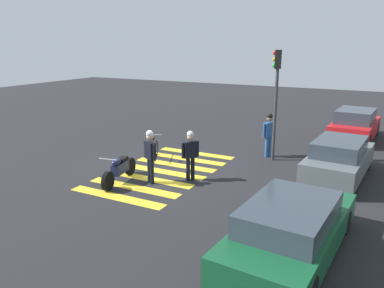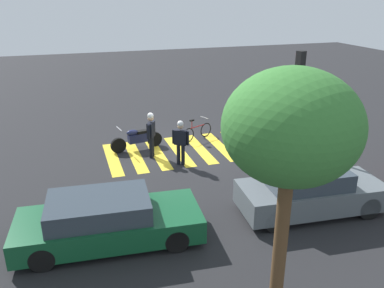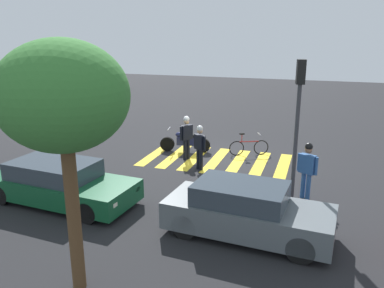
{
  "view_description": "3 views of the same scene",
  "coord_description": "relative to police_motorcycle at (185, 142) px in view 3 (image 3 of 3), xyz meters",
  "views": [
    {
      "loc": [
        11.23,
        7.06,
        4.56
      ],
      "look_at": [
        -0.26,
        1.06,
        1.11
      ],
      "focal_mm": 35.55,
      "sensor_mm": 36.0,
      "label": 1
    },
    {
      "loc": [
        4.11,
        14.55,
        6.11
      ],
      "look_at": [
        -0.15,
        1.28,
        0.76
      ],
      "focal_mm": 37.19,
      "sensor_mm": 36.0,
      "label": 2
    },
    {
      "loc": [
        -3.88,
        14.88,
        5.07
      ],
      "look_at": [
        0.77,
        0.81,
        0.84
      ],
      "focal_mm": 36.8,
      "sensor_mm": 36.0,
      "label": 3
    }
  ],
  "objects": [
    {
      "name": "police_motorcycle",
      "position": [
        0.0,
        0.0,
        0.0
      ],
      "size": [
        2.2,
        0.7,
        1.03
      ],
      "color": "black",
      "rests_on": "ground_plane"
    },
    {
      "name": "pedestrian_bystander",
      "position": [
        -5.25,
        3.58,
        0.61
      ],
      "size": [
        0.62,
        0.4,
        1.82
      ],
      "color": "#2D5999",
      "rests_on": "ground_plane"
    },
    {
      "name": "crosswalk_stripes",
      "position": [
        -1.59,
        0.73,
        -0.45
      ],
      "size": [
        5.85,
        3.37,
        0.01
      ],
      "color": "yellow",
      "rests_on": "ground_plane"
    },
    {
      "name": "leaning_bicycle",
      "position": [
        -2.73,
        -0.36,
        -0.09
      ],
      "size": [
        1.57,
        0.78,
        0.98
      ],
      "color": "black",
      "rests_on": "ground_plane"
    },
    {
      "name": "traffic_light_pole",
      "position": [
        -4.86,
        3.88,
        2.44
      ],
      "size": [
        0.29,
        0.35,
        4.32
      ],
      "color": "#38383D",
      "rests_on": "ground_plane"
    },
    {
      "name": "street_tree_mid",
      "position": [
        -1.06,
        9.67,
        3.46
      ],
      "size": [
        2.42,
        2.42,
        4.99
      ],
      "color": "brown",
      "rests_on": "ground_plane"
    },
    {
      "name": "ground_plane",
      "position": [
        -1.59,
        0.73,
        -0.45
      ],
      "size": [
        60.0,
        60.0,
        0.0
      ],
      "primitive_type": "plane",
      "color": "#232326"
    },
    {
      "name": "car_green_compact",
      "position": [
        1.91,
        6.21,
        0.17
      ],
      "size": [
        4.83,
        2.24,
        1.3
      ],
      "color": "black",
      "rests_on": "ground_plane"
    },
    {
      "name": "officer_by_motorcycle",
      "position": [
        -1.29,
        2.02,
        0.54
      ],
      "size": [
        0.56,
        0.43,
        1.73
      ],
      "color": "black",
      "rests_on": "ground_plane"
    },
    {
      "name": "officer_on_foot",
      "position": [
        -0.4,
        0.99,
        0.6
      ],
      "size": [
        0.42,
        0.61,
        1.82
      ],
      "color": "black",
      "rests_on": "ground_plane"
    },
    {
      "name": "car_grey_coupe",
      "position": [
        -3.91,
        6.49,
        0.22
      ],
      "size": [
        4.34,
        2.03,
        1.4
      ],
      "color": "black",
      "rests_on": "ground_plane"
    }
  ]
}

